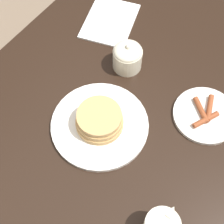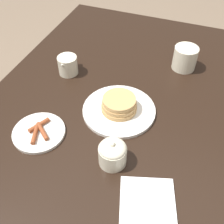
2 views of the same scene
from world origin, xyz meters
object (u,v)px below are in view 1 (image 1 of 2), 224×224
pancake_plate (100,123)px  sugar_bowl (127,56)px  side_plate_bacon (205,115)px  napkin (110,21)px

pancake_plate → sugar_bowl: (-0.20, -0.05, 0.02)m
side_plate_bacon → sugar_bowl: (-0.02, -0.26, 0.03)m
pancake_plate → side_plate_bacon: bearing=131.5°
side_plate_bacon → napkin: side_plate_bacon is taller
pancake_plate → side_plate_bacon: pancake_plate is taller
pancake_plate → sugar_bowl: bearing=-165.6°
napkin → side_plate_bacon: bearing=72.3°
pancake_plate → napkin: (-0.31, -0.19, -0.02)m
sugar_bowl → napkin: 0.18m
side_plate_bacon → napkin: size_ratio=0.76×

